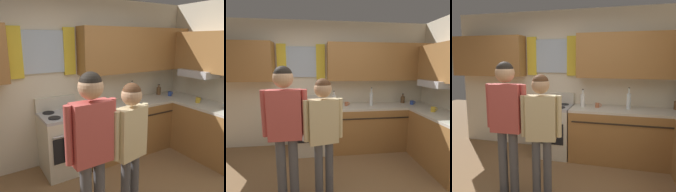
# 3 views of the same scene
# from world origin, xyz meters

# --- Properties ---
(back_wall_unit) EXTENTS (4.60, 0.42, 2.60)m
(back_wall_unit) POSITION_xyz_m (0.04, 1.81, 1.50)
(back_wall_unit) COLOR beige
(back_wall_unit) RESTS_ON ground
(kitchen_counter_run) EXTENTS (2.22, 1.75, 0.90)m
(kitchen_counter_run) POSITION_xyz_m (1.46, 1.24, 0.45)
(kitchen_counter_run) COLOR #9E6B38
(kitchen_counter_run) RESTS_ON ground
(stove_oven) EXTENTS (0.62, 0.67, 1.10)m
(stove_oven) POSITION_xyz_m (-0.25, 1.54, 0.47)
(stove_oven) COLOR beige
(stove_oven) RESTS_ON ground
(bottle_milk_white) EXTENTS (0.08, 0.08, 0.31)m
(bottle_milk_white) POSITION_xyz_m (0.26, 1.57, 1.02)
(bottle_milk_white) COLOR white
(bottle_milk_white) RESTS_ON kitchen_counter_run
(bottle_tall_clear) EXTENTS (0.07, 0.07, 0.37)m
(bottle_tall_clear) POSITION_xyz_m (1.03, 1.57, 1.04)
(bottle_tall_clear) COLOR silver
(bottle_tall_clear) RESTS_ON kitchen_counter_run
(cup_terracotta) EXTENTS (0.11, 0.07, 0.08)m
(cup_terracotta) POSITION_xyz_m (0.52, 1.58, 0.94)
(cup_terracotta) COLOR #B76642
(cup_terracotta) RESTS_ON kitchen_counter_run
(adult_left) EXTENTS (0.52, 0.23, 1.69)m
(adult_left) POSITION_xyz_m (-0.44, 0.18, 1.06)
(adult_left) COLOR #4C4C51
(adult_left) RESTS_ON ground
(adult_in_plaid) EXTENTS (0.48, 0.21, 1.55)m
(adult_in_plaid) POSITION_xyz_m (0.00, 0.18, 0.97)
(adult_in_plaid) COLOR #4C4C51
(adult_in_plaid) RESTS_ON ground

